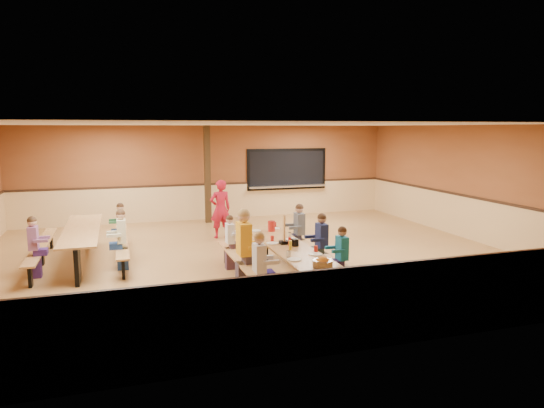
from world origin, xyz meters
name	(u,v)px	position (x,y,z in m)	size (l,w,h in m)	color
ground	(252,257)	(0.00, 0.00, 0.00)	(12.00, 12.00, 0.00)	olive
room_envelope	(252,227)	(0.00, 0.00, 0.69)	(12.04, 10.04, 3.02)	brown
kitchen_pass_through	(287,171)	(2.60, 4.96, 1.49)	(2.78, 0.28, 1.38)	black
structural_post	(207,175)	(-0.20, 4.40, 1.50)	(0.18, 0.18, 3.00)	black
cafeteria_table_main	(286,255)	(0.15, -1.93, 0.53)	(1.91, 3.70, 0.74)	#B68248
cafeteria_table_second	(82,238)	(-3.64, 0.76, 0.53)	(1.91, 3.70, 0.74)	#B68248
seated_child_white_left	(259,269)	(-0.68, -2.97, 0.61)	(0.38, 0.31, 1.22)	silver
seated_adult_yellow	(244,249)	(-0.68, -1.95, 0.72)	(0.48, 0.39, 1.44)	#F2AB1B
seated_child_grey_left	(230,243)	(-0.68, -0.77, 0.56)	(0.33, 0.27, 1.12)	silver
seated_child_teal_right	(342,258)	(0.97, -2.65, 0.57)	(0.34, 0.28, 1.15)	#177299
seated_child_navy_right	(321,245)	(0.97, -1.73, 0.62)	(0.38, 0.31, 1.23)	navy
seated_child_char_right	(299,232)	(0.97, -0.49, 0.62)	(0.38, 0.31, 1.23)	#565B62
seated_child_purple_sec	(34,248)	(-4.47, -0.18, 0.60)	(0.37, 0.30, 1.20)	#86517E
seated_child_green_sec	(121,228)	(-2.82, 1.35, 0.58)	(0.35, 0.28, 1.17)	#296437
seated_child_tan_sec	(122,240)	(-2.82, -0.11, 0.62)	(0.39, 0.32, 1.24)	beige
standing_woman	(220,209)	(-0.27, 2.17, 0.78)	(0.57, 0.37, 1.57)	#B6142A
punch_pitcher	(271,226)	(0.24, -0.75, 0.85)	(0.16, 0.16, 0.22)	#B31E17
chip_bowl	(323,263)	(0.19, -3.58, 0.81)	(0.32, 0.32, 0.15)	orange
napkin_dispenser	(295,242)	(0.26, -2.12, 0.80)	(0.10, 0.14, 0.13)	black
condiment_mustard	(290,245)	(0.08, -2.37, 0.82)	(0.06, 0.06, 0.17)	yellow
condiment_ketchup	(290,242)	(0.16, -2.11, 0.82)	(0.06, 0.06, 0.17)	#B2140F
table_paddle	(284,237)	(0.12, -1.91, 0.88)	(0.16, 0.16, 0.56)	black
place_settings	(286,241)	(0.15, -1.93, 0.80)	(0.65, 3.30, 0.11)	beige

